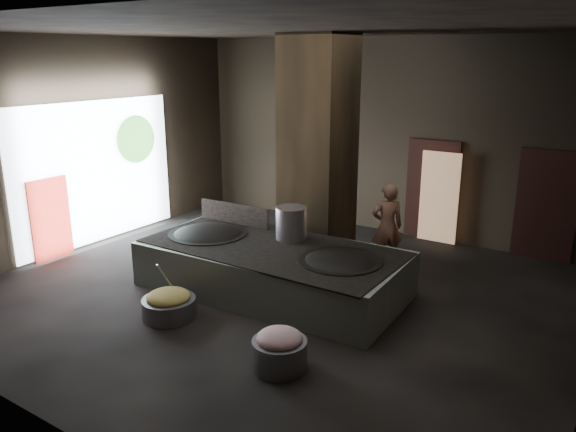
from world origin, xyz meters
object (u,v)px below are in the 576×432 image
Objects in this scene: wok_right at (340,265)px; stock_pot at (291,223)px; veg_basin at (169,308)px; hearth_platform at (272,269)px; meat_basin at (280,354)px; cook at (387,226)px; wok_left at (208,237)px.

wok_right is 1.44m from stock_pot.
veg_basin is (-2.12, -1.86, -0.59)m from wok_right.
hearth_platform is 1.98m from veg_basin.
stock_pot reaches higher than meat_basin.
cook is (1.25, 2.16, 0.45)m from hearth_platform.
wok_right is at bearing 2.05° from wok_left.
wok_right is 2.12m from cook.
stock_pot is (-1.30, 0.50, 0.38)m from wok_right.
hearth_platform is 1.39m from wok_right.
meat_basin reaches higher than veg_basin.
stock_pot is 0.36× the size of cook.
meat_basin is at bearing -55.17° from hearth_platform.
stock_pot is (0.05, 0.55, 0.72)m from hearth_platform.
stock_pot is 2.03m from cook.
meat_basin is at bearing 55.15° from cook.
cook reaches higher than wok_right.
cook is at bearing 57.71° from hearth_platform.
cook is 4.33m from meat_basin.
stock_pot is at bearing 13.96° from cook.
meat_basin is (0.34, -4.26, -0.65)m from cook.
wok_right reaches higher than hearth_platform.
hearth_platform reaches higher than meat_basin.
stock_pot is 0.70× the size of veg_basin.
hearth_platform is 0.91m from stock_pot.
wok_left reaches higher than wok_right.
wok_left is at bearing 146.01° from meat_basin.
cook is (1.20, 1.61, -0.27)m from stock_pot.
wok_left is 1.66m from stock_pot.
wok_left is (-1.45, -0.05, 0.34)m from hearth_platform.
cook reaches higher than hearth_platform.
stock_pot reaches higher than wok_left.
veg_basin is at bearing -138.79° from wok_right.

